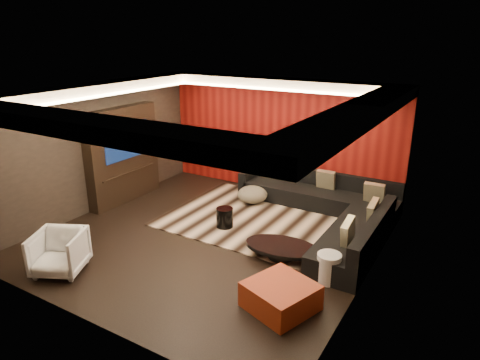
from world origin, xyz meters
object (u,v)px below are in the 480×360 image
Objects in this scene: drum_stool at (225,218)px; white_side_table at (329,268)px; coffee_table at (281,251)px; sectional_sofa at (330,210)px; orange_ottoman at (281,296)px; armchair at (59,252)px.

white_side_table reaches higher than drum_stool.
drum_stool is at bearing 161.69° from white_side_table.
drum_stool is 0.84× the size of white_side_table.
sectional_sofa is at bearing 83.86° from coffee_table.
sectional_sofa is at bearing 109.17° from white_side_table.
white_side_table is (0.97, -0.31, 0.11)m from coffee_table.
drum_stool is at bearing 139.23° from orange_ottoman.
sectional_sofa reaches higher than coffee_table.
coffee_table is 1.47m from orange_ottoman.
orange_ottoman is at bearing -10.90° from armchair.
white_side_table is 0.13× the size of sectional_sofa.
orange_ottoman is (-0.35, -1.02, -0.05)m from white_side_table.
armchair is (-1.42, -2.83, 0.14)m from drum_stool.
drum_stool is 2.63m from white_side_table.
white_side_table reaches higher than orange_ottoman.
coffee_table is 1.68× the size of armchair.
drum_stool is 0.46× the size of orange_ottoman.
white_side_table is 0.61× the size of armchair.
orange_ottoman is at bearing -40.77° from drum_stool.
drum_stool is 3.17m from armchair.
armchair is at bearing -142.01° from coffee_table.
armchair is (-3.57, -0.98, 0.16)m from orange_ottoman.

